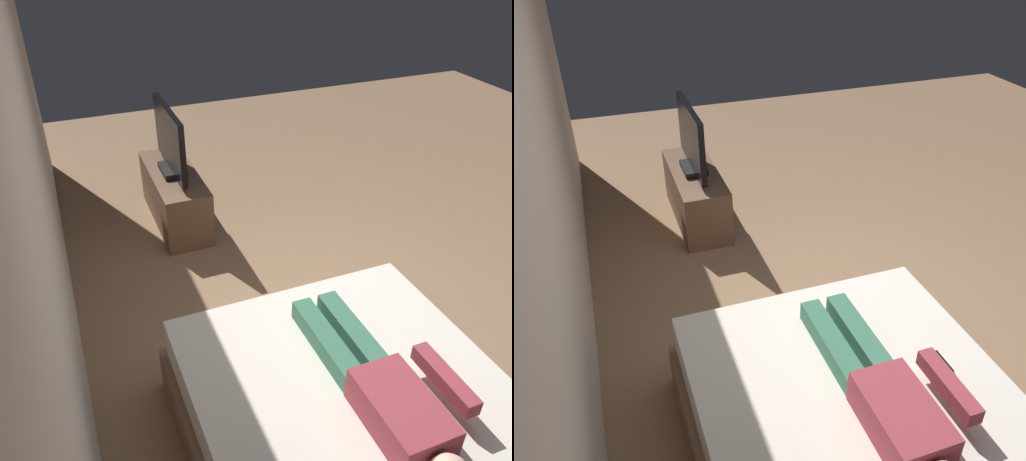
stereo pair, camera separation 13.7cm
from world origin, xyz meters
The scene contains 7 objects.
ground_plane centered at (0.00, 0.00, 0.00)m, with size 10.00×10.00×0.00m, color #8C6B4C.
back_wall centered at (0.40, 1.82, 1.40)m, with size 6.40×0.10×2.80m, color beige.
bed centered at (-0.99, 0.55, 0.26)m, with size 2.03×1.59×0.54m.
person centered at (-0.96, 0.46, 0.62)m, with size 1.26×0.46×0.18m.
remote centered at (-0.81, 0.06, 0.55)m, with size 0.15×0.04×0.02m, color black.
tv_stand centered at (1.90, 0.76, 0.25)m, with size 1.10×0.40×0.50m, color brown.
tv centered at (1.90, 0.76, 0.78)m, with size 0.88×0.20×0.59m.
Camera 2 is at (-2.32, 1.51, 2.56)m, focal length 36.83 mm.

